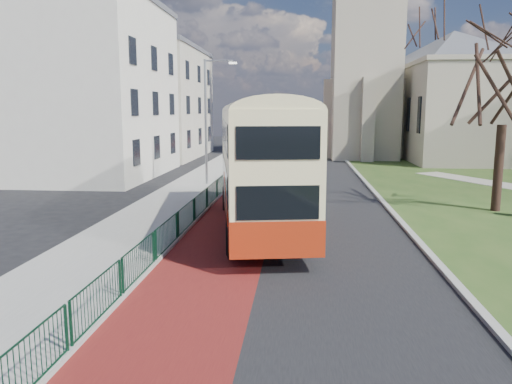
# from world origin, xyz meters

# --- Properties ---
(ground) EXTENTS (160.00, 160.00, 0.00)m
(ground) POSITION_xyz_m (0.00, 0.00, 0.00)
(ground) COLOR black
(ground) RESTS_ON ground
(road_carriageway) EXTENTS (9.00, 120.00, 0.01)m
(road_carriageway) POSITION_xyz_m (1.50, 20.00, 0.01)
(road_carriageway) COLOR black
(road_carriageway) RESTS_ON ground
(bus_lane) EXTENTS (3.40, 120.00, 0.01)m
(bus_lane) POSITION_xyz_m (-1.20, 20.00, 0.01)
(bus_lane) COLOR #591414
(bus_lane) RESTS_ON ground
(pavement_west) EXTENTS (4.00, 120.00, 0.12)m
(pavement_west) POSITION_xyz_m (-5.00, 20.00, 0.06)
(pavement_west) COLOR gray
(pavement_west) RESTS_ON ground
(kerb_west) EXTENTS (0.25, 120.00, 0.13)m
(kerb_west) POSITION_xyz_m (-3.00, 20.00, 0.07)
(kerb_west) COLOR #999993
(kerb_west) RESTS_ON ground
(kerb_east) EXTENTS (0.25, 80.00, 0.13)m
(kerb_east) POSITION_xyz_m (6.10, 22.00, 0.07)
(kerb_east) COLOR #999993
(kerb_east) RESTS_ON ground
(pedestrian_railing) EXTENTS (0.07, 24.00, 1.12)m
(pedestrian_railing) POSITION_xyz_m (-2.95, 4.00, 0.55)
(pedestrian_railing) COLOR #0B321E
(pedestrian_railing) RESTS_ON ground
(gothic_church) EXTENTS (16.38, 18.00, 40.00)m
(gothic_church) POSITION_xyz_m (12.56, 38.00, 13.13)
(gothic_church) COLOR gray
(gothic_church) RESTS_ON ground
(street_block_near) EXTENTS (10.30, 14.30, 13.00)m
(street_block_near) POSITION_xyz_m (-14.00, 22.00, 6.51)
(street_block_near) COLOR silver
(street_block_near) RESTS_ON ground
(street_block_far) EXTENTS (10.30, 16.30, 11.50)m
(street_block_far) POSITION_xyz_m (-14.00, 38.00, 5.76)
(street_block_far) COLOR #B9B09D
(street_block_far) RESTS_ON ground
(streetlamp) EXTENTS (2.13, 0.18, 8.00)m
(streetlamp) POSITION_xyz_m (-4.35, 18.00, 4.59)
(streetlamp) COLOR gray
(streetlamp) RESTS_ON pavement_west
(bus) EXTENTS (4.90, 12.61, 5.15)m
(bus) POSITION_xyz_m (-0.01, 6.07, 2.94)
(bus) COLOR #9A250E
(bus) RESTS_ON ground
(winter_tree_near) EXTENTS (8.00, 8.00, 10.80)m
(winter_tree_near) POSITION_xyz_m (11.23, 10.73, 7.52)
(winter_tree_near) COLOR black
(winter_tree_near) RESTS_ON grass_green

